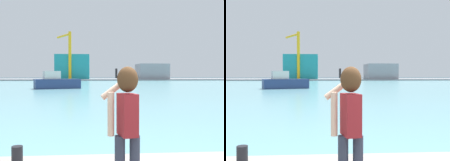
# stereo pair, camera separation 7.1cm
# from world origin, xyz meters

# --- Properties ---
(ground_plane) EXTENTS (220.00, 220.00, 0.00)m
(ground_plane) POSITION_xyz_m (0.00, 50.00, 0.00)
(ground_plane) COLOR #334751
(harbor_water) EXTENTS (140.00, 100.00, 0.02)m
(harbor_water) POSITION_xyz_m (0.00, 52.00, 0.01)
(harbor_water) COLOR #6BA8B2
(harbor_water) RESTS_ON ground_plane
(far_shore_dock) EXTENTS (140.00, 20.00, 0.43)m
(far_shore_dock) POSITION_xyz_m (0.00, 92.00, 0.22)
(far_shore_dock) COLOR gray
(far_shore_dock) RESTS_ON ground_plane
(person_photographer) EXTENTS (0.53, 0.54, 1.74)m
(person_photographer) POSITION_xyz_m (-0.79, 0.09, 1.60)
(person_photographer) COLOR #2D3342
(person_photographer) RESTS_ON quay_promenade
(harbor_bollard) EXTENTS (0.20, 0.20, 0.33)m
(harbor_bollard) POSITION_xyz_m (-2.60, 1.52, 0.69)
(harbor_bollard) COLOR black
(harbor_bollard) RESTS_ON quay_promenade
(boat_moored) EXTENTS (6.90, 4.36, 2.56)m
(boat_moored) POSITION_xyz_m (-6.35, 36.25, 0.95)
(boat_moored) COLOR navy
(boat_moored) RESTS_ON harbor_water
(warehouse_left) EXTENTS (11.52, 11.18, 8.32)m
(warehouse_left) POSITION_xyz_m (-7.71, 92.00, 4.59)
(warehouse_left) COLOR teal
(warehouse_left) RESTS_ON far_shore_dock
(warehouse_right) EXTENTS (10.03, 10.51, 5.14)m
(warehouse_right) POSITION_xyz_m (19.69, 88.97, 3.00)
(warehouse_right) COLOR gray
(warehouse_right) RESTS_ON far_shore_dock
(port_crane) EXTENTS (5.83, 9.65, 15.67)m
(port_crane) POSITION_xyz_m (-8.92, 87.36, 9.98)
(port_crane) COLOR yellow
(port_crane) RESTS_ON far_shore_dock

